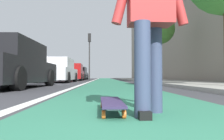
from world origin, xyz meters
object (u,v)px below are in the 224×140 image
(skater_person, at_px, (150,13))
(parked_car_end, at_px, (79,74))
(traffic_light, at_px, (89,48))
(skateboard, at_px, (111,103))
(parked_car_near, at_px, (10,66))
(parked_car_mid, at_px, (57,71))
(street_tree_mid, at_px, (159,30))
(parked_car_far, at_px, (72,73))

(skater_person, distance_m, parked_car_end, 23.58)
(skater_person, height_order, traffic_light, traffic_light)
(skateboard, relative_size, parked_car_near, 0.19)
(skateboard, height_order, parked_car_near, parked_car_near)
(parked_car_near, height_order, parked_car_mid, parked_car_mid)
(skateboard, distance_m, traffic_light, 18.59)
(skater_person, height_order, parked_car_end, skater_person)
(parked_car_end, height_order, traffic_light, traffic_light)
(skateboard, bearing_deg, parked_car_near, 33.02)
(skater_person, distance_m, street_tree_mid, 11.58)
(street_tree_mid, bearing_deg, parked_car_mid, 87.52)
(parked_car_far, bearing_deg, traffic_light, -42.83)
(parked_car_far, height_order, traffic_light, traffic_light)
(skater_person, bearing_deg, parked_car_mid, 16.30)
(parked_car_mid, bearing_deg, traffic_light, -11.60)
(parked_car_mid, relative_size, parked_car_end, 1.03)
(parked_car_far, bearing_deg, parked_car_end, 1.39)
(parked_car_mid, bearing_deg, skateboard, -165.15)
(skateboard, xyz_separation_m, parked_car_mid, (11.05, 2.93, 0.61))
(parked_car_near, distance_m, parked_car_far, 12.12)
(street_tree_mid, bearing_deg, parked_car_near, 133.68)
(skateboard, distance_m, street_tree_mid, 11.73)
(parked_car_far, distance_m, parked_car_end, 6.42)
(parked_car_near, xyz_separation_m, parked_car_far, (12.12, -0.18, 0.01))
(parked_car_far, height_order, street_tree_mid, street_tree_mid)
(skateboard, bearing_deg, parked_car_end, 7.37)
(parked_car_near, distance_m, street_tree_mid, 9.23)
(traffic_light, bearing_deg, skater_person, -174.46)
(parked_car_mid, bearing_deg, skater_person, -163.70)
(parked_car_mid, distance_m, parked_car_end, 12.14)
(traffic_light, bearing_deg, parked_car_far, 137.17)
(skater_person, xyz_separation_m, parked_car_mid, (11.20, 3.27, -0.23))
(skateboard, height_order, parked_car_far, parked_car_far)
(skateboard, bearing_deg, street_tree_mid, -17.44)
(parked_car_end, bearing_deg, parked_car_far, -178.61)
(parked_car_near, xyz_separation_m, parked_car_mid, (6.40, -0.10, 0.00))
(skater_person, xyz_separation_m, parked_car_near, (4.80, 3.37, -0.24))
(parked_car_far, relative_size, street_tree_mid, 1.03)
(parked_car_end, bearing_deg, traffic_light, -162.38)
(street_tree_mid, bearing_deg, parked_car_end, 27.22)
(parked_car_mid, distance_m, parked_car_far, 5.73)
(skateboard, height_order, skater_person, skater_person)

